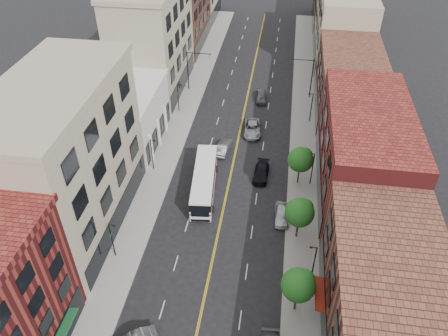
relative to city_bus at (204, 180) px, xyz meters
The scene contains 29 objects.
ground 20.93m from the city_bus, 81.66° to the right, with size 220.00×220.00×0.00m, color black.
sidewalk_left 16.07m from the city_bus, 115.90° to the left, with size 4.00×110.00×0.15m, color gray.
sidewalk_right 19.47m from the city_bus, 47.82° to the left, with size 4.00×110.00×0.15m, color gray.
bldg_l_tanoffice 17.46m from the city_bus, 151.37° to the right, with size 10.00×22.00×18.00m, color tan.
bldg_l_white 17.54m from the city_bus, 143.43° to the left, with size 10.00×14.00×8.00m, color silver.
bldg_l_far_a 31.56m from the city_bus, 117.05° to the left, with size 10.00×20.00×18.00m, color tan.
bldg_l_far_b 49.71m from the city_bus, 106.44° to the left, with size 10.00×20.00×15.00m, color brown.
bldg_r_near 28.92m from the city_bus, 45.86° to the right, with size 10.00×26.00×10.00m, color brown.
bldg_r_mid 20.73m from the city_bus, ahead, with size 10.00×22.00×12.00m, color maroon.
bldg_r_far_a 31.70m from the city_bus, 50.59° to the left, with size 10.00×20.00×10.00m, color brown.
bldg_r_far_b 49.86m from the city_bus, 66.19° to the left, with size 10.00×22.00×14.00m, color tan.
bldg_r_far_c 68.47m from the city_bus, 72.97° to the left, with size 10.00×18.00×11.00m, color brown.
tree_r_1 20.82m from the city_bus, 53.15° to the right, with size 3.40×3.40×5.59m.
tree_r_2 14.22m from the city_bus, 27.86° to the right, with size 3.40×3.40×5.59m.
tree_r_3 13.08m from the city_bus, 15.49° to the left, with size 3.40×3.40×5.59m.
lamp_l_1 14.96m from the city_bus, 122.12° to the right, with size 0.81×0.55×5.05m.
lamp_l_2 8.69m from the city_bus, 156.97° to the left, with size 0.81×0.55×5.05m.
lamp_l_3 20.96m from the city_bus, 112.26° to the left, with size 0.81×0.55×5.05m.
lamp_r_1 18.87m from the city_bus, 42.11° to the right, with size 0.81×0.55×5.05m.
lamp_r_2 14.42m from the city_bus, 13.56° to the left, with size 0.81×0.55×5.05m.
lamp_r_3 23.91m from the city_bus, 54.19° to the left, with size 0.81×0.55×5.05m.
signal_mast_left 28.45m from the city_bus, 104.82° to the left, with size 4.49×0.18×7.20m.
signal_mast_right 30.56m from the city_bus, 64.10° to the left, with size 4.49×0.18×7.20m.
city_bus is the anchor object (origin of this frame).
car_parked_far 11.17m from the city_bus, 20.29° to the right, with size 1.74×4.33×1.48m, color silver.
car_lane_behind 9.23m from the city_bus, 82.34° to the left, with size 1.63×4.67×1.54m, color #504F54.
car_lane_a 8.40m from the city_bus, 29.10° to the left, with size 1.98×4.88×1.42m, color black.
car_lane_b 15.63m from the city_bus, 71.31° to the left, with size 2.62×5.68×1.58m, color #919298.
car_lane_c 25.82m from the city_bus, 77.58° to the left, with size 1.81×4.50×1.53m, color #47474C.
Camera 1 is at (5.99, -22.45, 38.95)m, focal length 35.00 mm.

